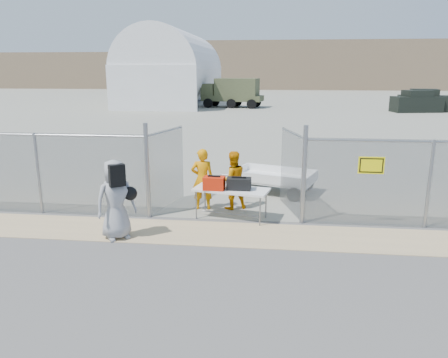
# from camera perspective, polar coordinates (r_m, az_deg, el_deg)

# --- Properties ---
(ground) EXTENTS (160.00, 160.00, 0.00)m
(ground) POSITION_cam_1_polar(r_m,az_deg,el_deg) (9.57, -1.39, -9.34)
(ground) COLOR #514F4F
(tarmac_inside) EXTENTS (160.00, 80.00, 0.01)m
(tarmac_inside) POSITION_cam_1_polar(r_m,az_deg,el_deg) (50.85, 5.23, 9.82)
(tarmac_inside) COLOR gray
(tarmac_inside) RESTS_ON ground
(dirt_strip) EXTENTS (44.00, 1.60, 0.01)m
(dirt_strip) POSITION_cam_1_polar(r_m,az_deg,el_deg) (10.48, -0.63, -7.14)
(dirt_strip) COLOR tan
(dirt_strip) RESTS_ON ground
(distant_hills) EXTENTS (140.00, 6.00, 9.00)m
(distant_hills) POSITION_cam_1_polar(r_m,az_deg,el_deg) (86.77, 9.35, 14.44)
(distant_hills) COLOR #7F684F
(distant_hills) RESTS_ON ground
(chain_link_fence) EXTENTS (40.00, 0.20, 2.20)m
(chain_link_fence) POSITION_cam_1_polar(r_m,az_deg,el_deg) (11.10, 0.00, 0.00)
(chain_link_fence) COLOR gray
(chain_link_fence) RESTS_ON ground
(quonset_hangar) EXTENTS (9.00, 18.00, 8.00)m
(quonset_hangar) POSITION_cam_1_polar(r_m,az_deg,el_deg) (49.97, -6.64, 14.29)
(quonset_hangar) COLOR white
(quonset_hangar) RESTS_ON ground
(folding_table) EXTENTS (2.04, 1.18, 0.82)m
(folding_table) POSITION_cam_1_polar(r_m,az_deg,el_deg) (11.40, 0.94, -3.24)
(folding_table) COLOR white
(folding_table) RESTS_ON ground
(orange_bag) EXTENTS (0.55, 0.39, 0.33)m
(orange_bag) POSITION_cam_1_polar(r_m,az_deg,el_deg) (11.16, -1.30, -0.55)
(orange_bag) COLOR red
(orange_bag) RESTS_ON folding_table
(black_duffel) EXTENTS (0.62, 0.37, 0.30)m
(black_duffel) POSITION_cam_1_polar(r_m,az_deg,el_deg) (11.18, 1.96, -0.62)
(black_duffel) COLOR black
(black_duffel) RESTS_ON folding_table
(security_worker_left) EXTENTS (0.68, 0.49, 1.72)m
(security_worker_left) POSITION_cam_1_polar(r_m,az_deg,el_deg) (12.05, -2.84, -0.04)
(security_worker_left) COLOR orange
(security_worker_left) RESTS_ON ground
(security_worker_right) EXTENTS (0.98, 0.89, 1.64)m
(security_worker_right) POSITION_cam_1_polar(r_m,az_deg,el_deg) (12.12, 1.12, -0.16)
(security_worker_right) COLOR orange
(security_worker_right) RESTS_ON ground
(visitor) EXTENTS (1.08, 1.02, 1.85)m
(visitor) POSITION_cam_1_polar(r_m,az_deg,el_deg) (10.25, -13.97, -2.64)
(visitor) COLOR #949497
(visitor) RESTS_ON ground
(utility_trailer) EXTENTS (3.53, 2.59, 0.77)m
(utility_trailer) POSITION_cam_1_polar(r_m,az_deg,el_deg) (13.91, 6.59, -0.22)
(utility_trailer) COLOR white
(utility_trailer) RESTS_ON ground
(military_truck) EXTENTS (6.38, 3.23, 2.90)m
(military_truck) POSITION_cam_1_polar(r_m,az_deg,el_deg) (45.19, 1.13, 11.17)
(military_truck) COLOR #494F30
(military_truck) RESTS_ON ground
(parked_vehicle_near) EXTENTS (4.52, 2.69, 1.91)m
(parked_vehicle_near) POSITION_cam_1_polar(r_m,az_deg,el_deg) (43.73, 23.84, 9.24)
(parked_vehicle_near) COLOR black
(parked_vehicle_near) RESTS_ON ground
(parked_vehicle_mid) EXTENTS (4.62, 2.57, 1.98)m
(parked_vehicle_mid) POSITION_cam_1_polar(r_m,az_deg,el_deg) (44.96, 24.61, 9.31)
(parked_vehicle_mid) COLOR black
(parked_vehicle_mid) RESTS_ON ground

